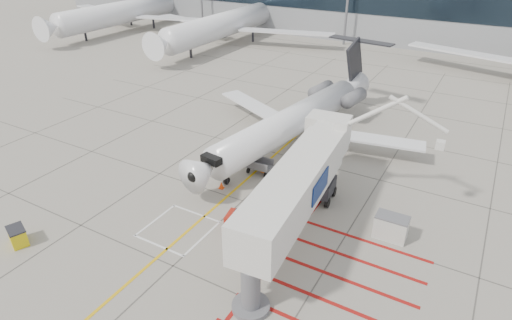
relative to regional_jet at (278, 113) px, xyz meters
The scene contains 11 objects.
ground_plane 12.78m from the regional_jet, 83.84° to the right, with size 260.00×260.00×0.00m, color gray.
regional_jet is the anchor object (origin of this frame).
jet_bridge 12.40m from the regional_jet, 58.49° to the right, with size 8.36×17.65×7.06m, color silver, non-canonical shape.
pushback_tug 11.71m from the regional_jet, 74.80° to the right, with size 2.12×1.32×1.24m, color #9F1B0F, non-canonical shape.
spill_bin 21.41m from the regional_jet, 113.83° to the right, with size 1.36×0.91×1.18m, color #DAC20C, non-canonical shape.
baggage_cart 5.03m from the regional_jet, 84.82° to the right, with size 2.01×1.27×1.27m, color #535257, non-canonical shape.
ground_power_unit 14.05m from the regional_jet, 30.53° to the right, with size 2.06×1.20×1.63m, color beige, non-canonical shape.
cone_nose 8.29m from the regional_jet, 97.95° to the right, with size 0.41×0.41×0.57m, color #EB410C.
cone_side 5.07m from the regional_jet, 81.09° to the right, with size 0.41×0.41×0.57m, color orange.
terminal_glass_band 45.45m from the regional_jet, 75.53° to the left, with size 180.00×0.10×6.00m, color black.
bg_aircraft_b 42.99m from the regional_jet, 127.93° to the left, with size 35.99×39.98×12.00m, color silver, non-canonical shape.
Camera 1 is at (13.95, -18.36, 17.76)m, focal length 30.00 mm.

